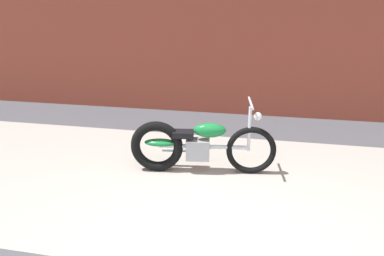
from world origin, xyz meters
TOP-DOWN VIEW (x-y plane):
  - sidewalk_slab at (0.00, 1.75)m, footprint 36.00×3.50m
  - motorcycle_green at (-0.60, 2.03)m, footprint 2.00×0.58m

SIDE VIEW (x-z plane):
  - sidewalk_slab at x=0.00m, z-range 0.00..0.01m
  - motorcycle_green at x=-0.60m, z-range -0.12..0.91m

